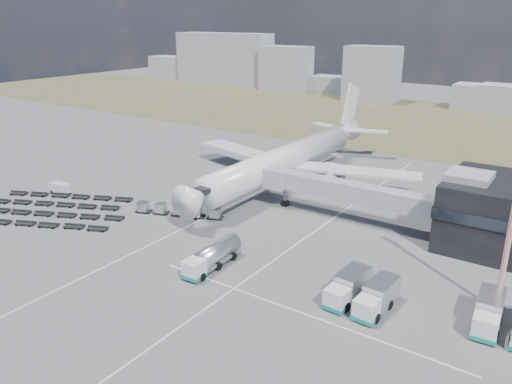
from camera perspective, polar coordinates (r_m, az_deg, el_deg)
The scene contains 14 objects.
ground at distance 78.23m, azimuth -8.45°, elevation -5.08°, with size 420.00×420.00×0.00m, color #565659.
grass_strip at distance 172.06m, azimuth 17.26°, elevation 7.70°, with size 420.00×90.00×0.01m, color brown.
lane_markings at distance 74.65m, azimuth -1.30°, elevation -6.09°, with size 47.12×110.00×0.01m.
jet_bridge at distance 83.91m, azimuth 9.05°, elevation 0.31°, with size 30.30×3.80×7.05m.
airliner at distance 101.04m, azimuth 3.87°, elevation 3.91°, with size 51.59×64.53×17.62m.
skyline at distance 211.43m, azimuth 18.56°, elevation 12.12°, with size 306.56×26.40×25.01m.
fuel_tanker at distance 67.90m, azimuth -5.03°, elevation -7.35°, with size 2.79×10.15×3.26m.
pushback_tug at distance 85.15m, azimuth -7.32°, elevation -2.44°, with size 3.08×1.73×1.41m, color silver.
utility_van at distance 102.74m, azimuth -21.46°, elevation 0.39°, with size 4.00×1.81×2.16m, color silver.
catering_truck at distance 104.21m, azimuth 8.06°, elevation 2.06°, with size 3.58×6.68×2.91m.
service_trucks_near at distance 60.72m, azimuth 12.01°, elevation -11.14°, with size 6.79×7.97×3.07m.
service_trucks_far at distance 61.22m, azimuth 26.80°, elevation -12.70°, with size 6.93×8.10×3.08m.
uld_row at distance 86.04m, azimuth -8.82°, elevation -2.05°, with size 15.26×7.12×1.72m.
baggage_dollies at distance 94.79m, azimuth -22.80°, elevation -1.77°, with size 31.31×25.16×0.76m.
Camera 1 is at (49.20, -51.75, 31.96)m, focal length 35.00 mm.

